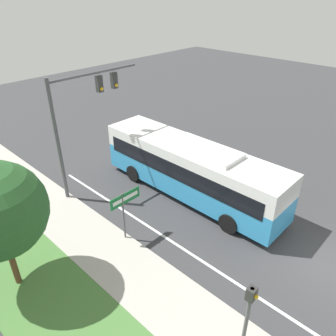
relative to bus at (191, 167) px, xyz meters
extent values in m
plane|color=#38383A|center=(-0.08, -7.91, -1.82)|extent=(80.00, 80.00, 0.00)
cube|color=silver|center=(-3.68, -7.91, -1.81)|extent=(0.14, 30.00, 0.01)
cube|color=#3393D1|center=(0.00, 0.01, -0.70)|extent=(2.57, 11.34, 1.50)
cube|color=white|center=(0.00, 0.01, 0.66)|extent=(2.57, 11.34, 1.23)
cube|color=black|center=(0.00, 0.01, 0.24)|extent=(2.61, 10.44, 0.93)
cube|color=white|center=(0.00, -0.84, 1.40)|extent=(1.80, 3.97, 0.24)
cylinder|color=black|center=(-1.24, 3.53, -1.30)|extent=(0.28, 1.04, 1.04)
cylinder|color=black|center=(1.24, 3.53, -1.30)|extent=(0.28, 1.04, 1.04)
cylinder|color=black|center=(-1.24, -3.50, -1.30)|extent=(0.28, 1.04, 1.04)
cylinder|color=black|center=(1.24, -3.50, -1.30)|extent=(0.28, 1.04, 1.04)
cylinder|color=#4C4C51|center=(-5.13, 4.85, 1.63)|extent=(0.20, 0.20, 6.89)
cylinder|color=#4C4C51|center=(-2.36, 4.85, 4.83)|extent=(5.54, 0.14, 0.14)
cube|color=#2D2D2D|center=(-2.17, 4.85, 4.21)|extent=(0.32, 0.28, 0.90)
sphere|color=yellow|center=(-2.17, 4.67, 3.96)|extent=(0.18, 0.18, 0.18)
cube|color=#2D2D2D|center=(-1.16, 4.85, 4.21)|extent=(0.32, 0.28, 0.90)
sphere|color=yellow|center=(-1.16, 4.67, 3.96)|extent=(0.18, 0.18, 0.18)
cylinder|color=#4C4C51|center=(-6.27, -7.41, -0.12)|extent=(0.12, 0.12, 3.39)
cube|color=#2D2D2D|center=(-6.27, -7.41, 1.35)|extent=(0.28, 0.24, 0.44)
sphere|color=yellow|center=(-6.27, -7.56, 1.35)|extent=(0.14, 0.14, 0.14)
cylinder|color=#4C4C51|center=(-5.08, -0.22, -0.50)|extent=(0.08, 0.08, 2.63)
cube|color=#196B33|center=(-4.91, -0.22, 0.48)|extent=(1.69, 0.03, 0.55)
cube|color=white|center=(-4.91, -0.24, 0.48)|extent=(1.44, 0.01, 0.19)
cylinder|color=brown|center=(-9.83, 0.90, -0.46)|extent=(0.24, 0.24, 2.52)
camera|label=1|loc=(-12.43, -10.02, 8.97)|focal=35.00mm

